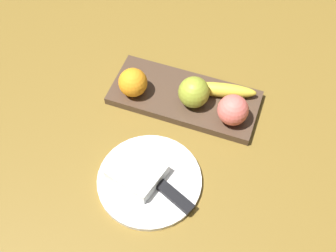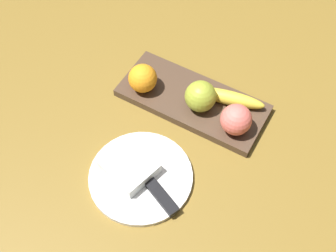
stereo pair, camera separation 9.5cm
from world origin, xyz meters
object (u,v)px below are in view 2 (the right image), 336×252
Objects in this scene: apple at (201,96)px; banana at (229,98)px; fruit_tray at (192,100)px; orange_near_apple at (143,78)px; knife at (157,192)px; peach at (236,120)px; dinner_plate at (141,177)px; folded_napkin at (129,166)px.

banana is at bearing -140.73° from apple.
fruit_tray is 0.13m from orange_near_apple.
apple is 0.24m from knife.
peach is (-0.10, 0.02, -0.00)m from apple.
fruit_tray is 0.23m from dinner_plate.
peach is at bearing -84.86° from knife.
banana is at bearing -106.63° from dinner_plate.
orange_near_apple is 0.40× the size of knife.
peach is at bearing 166.06° from fruit_tray.
apple is 0.10m from peach.
fruit_tray is at bearing -26.73° from apple.
dinner_plate is at bearing 90.00° from fruit_tray.
apple is at bearing -10.25° from peach.
orange_near_apple is (0.20, 0.06, 0.02)m from banana.
peach is 0.24m from knife.
folded_napkin is (0.03, 0.00, 0.02)m from dinner_plate.
banana reaches higher than folded_napkin.
apple is 0.15m from orange_near_apple.
knife is (-0.17, 0.22, -0.04)m from orange_near_apple.
banana is at bearing -158.82° from fruit_tray.
banana is 0.76× the size of dinner_plate.
peach is 0.68× the size of folded_napkin.
orange_near_apple is 0.24m from dinner_plate.
banana is (-0.08, -0.03, 0.03)m from fruit_tray.
dinner_plate is at bearing 120.25° from orange_near_apple.
folded_napkin reaches higher than knife.
peach is 0.26m from folded_napkin.
banana is at bearing -112.00° from folded_napkin.
peach reaches higher than fruit_tray.
apple is at bearing -153.35° from banana.
apple is 0.42× the size of knife.
apple reaches higher than dinner_plate.
peach is 0.24m from dinner_plate.
apple reaches higher than fruit_tray.
fruit_tray is 4.99× the size of peach.
banana is 0.28m from knife.
peach reaches higher than banana.
banana reaches higher than knife.
orange_near_apple reaches higher than dinner_plate.
apple is at bearing -96.64° from dinner_plate.
folded_napkin is at bearing 114.00° from orange_near_apple.
dinner_plate is at bearing -180.00° from folded_napkin.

